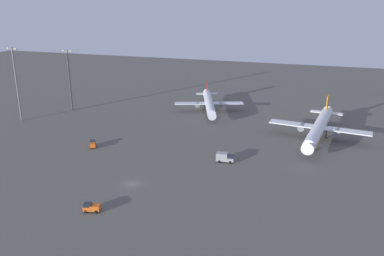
{
  "coord_description": "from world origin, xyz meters",
  "views": [
    {
      "loc": [
        46.6,
        -99.37,
        54.33
      ],
      "look_at": [
        6.08,
        41.22,
        4.0
      ],
      "focal_mm": 39.15,
      "sensor_mm": 36.0,
      "label": 1
    }
  ],
  "objects": [
    {
      "name": "baggage_tractor",
      "position": [
        -3.54,
        -16.99,
        1.18
      ],
      "size": [
        4.46,
        2.8,
        2.25
      ],
      "rotation": [
        0.0,
        0.0,
        1.78
      ],
      "color": "#D85919",
      "rests_on": "ground"
    },
    {
      "name": "apron_light_central",
      "position": [
        -68.99,
        42.04,
        17.23
      ],
      "size": [
        4.8,
        0.9,
        30.65
      ],
      "color": "slate",
      "rests_on": "ground"
    },
    {
      "name": "catering_truck",
      "position": [
        22.25,
        22.97,
        1.58
      ],
      "size": [
        5.85,
        2.87,
        3.05
      ],
      "rotation": [
        0.0,
        0.0,
        4.81
      ],
      "color": "gray",
      "rests_on": "ground"
    },
    {
      "name": "ground_plane",
      "position": [
        0.0,
        0.0,
        0.0
      ],
      "size": [
        416.0,
        416.0,
        0.0
      ],
      "primitive_type": "plane",
      "color": "#56544F"
    },
    {
      "name": "airplane_terminal_side",
      "position": [
        3.84,
        76.6,
        3.86
      ],
      "size": [
        30.55,
        38.86,
        10.21
      ],
      "rotation": [
        0.0,
        0.0,
        3.45
      ],
      "color": "silver",
      "rests_on": "ground"
    },
    {
      "name": "maintenance_van",
      "position": [
        -24.99,
        22.83,
        1.18
      ],
      "size": [
        3.61,
        4.58,
        2.25
      ],
      "rotation": [
        0.0,
        0.0,
        0.47
      ],
      "color": "#D85919",
      "rests_on": "ground"
    },
    {
      "name": "apron_light_east",
      "position": [
        -56.5,
        61.55,
        15.58
      ],
      "size": [
        4.8,
        0.9,
        27.42
      ],
      "color": "slate",
      "rests_on": "ground"
    },
    {
      "name": "airplane_mid_apron",
      "position": [
        51.23,
        53.18,
        4.58
      ],
      "size": [
        36.88,
        47.2,
        12.13
      ],
      "rotation": [
        0.0,
        0.0,
        2.99
      ],
      "color": "white",
      "rests_on": "ground"
    }
  ]
}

